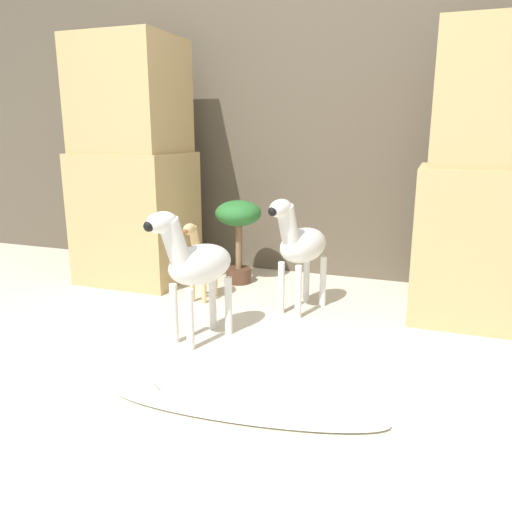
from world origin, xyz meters
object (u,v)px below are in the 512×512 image
(zebra_left, at_px, (195,263))
(potted_palm_front, at_px, (238,224))
(surfboard, at_px, (240,405))
(zebra_right, at_px, (300,244))
(giraffe_figurine, at_px, (202,259))

(zebra_left, distance_m, potted_palm_front, 0.99)
(zebra_left, xyz_separation_m, surfboard, (0.43, -0.51, -0.38))
(zebra_right, bearing_deg, zebra_left, -122.36)
(giraffe_figurine, xyz_separation_m, surfboard, (0.68, -1.07, -0.24))
(zebra_right, relative_size, zebra_left, 1.00)
(giraffe_figurine, bearing_deg, surfboard, -57.66)
(zebra_left, bearing_deg, giraffe_figurine, 113.53)
(zebra_right, relative_size, giraffe_figurine, 1.34)
(zebra_left, distance_m, surfboard, 0.77)
(giraffe_figurine, xyz_separation_m, potted_palm_front, (0.07, 0.41, 0.15))
(zebra_left, bearing_deg, potted_palm_front, 100.00)
(zebra_right, distance_m, zebra_left, 0.67)
(zebra_right, xyz_separation_m, zebra_left, (-0.36, -0.57, 0.00))
(surfboard, bearing_deg, potted_palm_front, 112.21)
(potted_palm_front, bearing_deg, zebra_right, -37.05)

